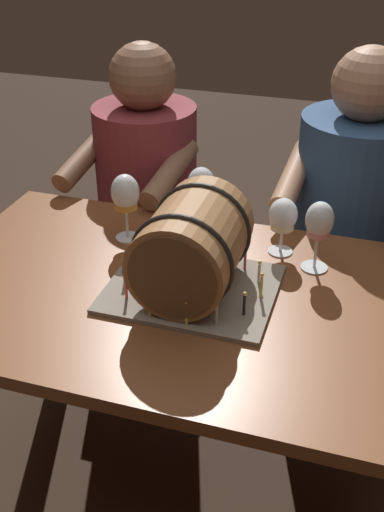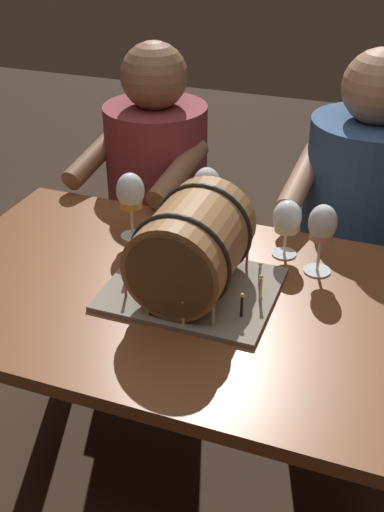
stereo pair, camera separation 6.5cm
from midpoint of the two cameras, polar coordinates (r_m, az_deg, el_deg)
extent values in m
plane|color=#332319|center=(2.07, 0.32, -20.34)|extent=(8.00, 8.00, 0.00)
cube|color=brown|center=(1.57, 0.40, -3.80)|extent=(1.32, 0.80, 0.03)
cube|color=brown|center=(2.26, -11.11, -3.69)|extent=(0.07, 0.07, 0.70)
cube|color=gray|center=(1.56, 1.18, -2.97)|extent=(0.41, 0.33, 0.01)
cylinder|color=olive|center=(1.50, 1.24, 0.93)|extent=(0.23, 0.30, 0.23)
cylinder|color=brown|center=(1.38, -0.84, -2.05)|extent=(0.21, 0.00, 0.21)
cylinder|color=brown|center=(1.62, 2.99, 3.45)|extent=(0.21, 0.00, 0.21)
torus|color=black|center=(1.43, 0.13, -0.66)|extent=(0.25, 0.01, 0.25)
torus|color=black|center=(1.57, 2.24, 2.37)|extent=(0.25, 0.01, 0.25)
cylinder|color=#EAD666|center=(1.51, 7.41, -2.99)|extent=(0.01, 0.01, 0.06)
sphere|color=#F9C64C|center=(1.49, 7.50, -1.88)|extent=(0.01, 0.01, 0.01)
cylinder|color=silver|center=(1.57, 7.30, -1.73)|extent=(0.01, 0.01, 0.05)
sphere|color=#F9C64C|center=(1.55, 7.38, -0.75)|extent=(0.01, 0.01, 0.01)
cylinder|color=#D64C47|center=(1.62, 6.11, -0.40)|extent=(0.01, 0.01, 0.06)
sphere|color=#F9C64C|center=(1.60, 6.18, 0.68)|extent=(0.01, 0.01, 0.01)
cylinder|color=#D64C47|center=(1.66, 4.10, 0.38)|extent=(0.01, 0.01, 0.05)
sphere|color=#F9C64C|center=(1.64, 4.14, 1.30)|extent=(0.01, 0.01, 0.01)
cylinder|color=silver|center=(1.67, 1.10, 1.02)|extent=(0.01, 0.01, 0.06)
sphere|color=#F9C64C|center=(1.65, 1.12, 2.09)|extent=(0.01, 0.01, 0.01)
cylinder|color=#D64C47|center=(1.66, -1.69, 0.75)|extent=(0.01, 0.01, 0.06)
sphere|color=#F9C64C|center=(1.65, -1.71, 1.79)|extent=(0.01, 0.01, 0.01)
cylinder|color=#EAD666|center=(1.61, -4.17, -0.26)|extent=(0.01, 0.01, 0.06)
sphere|color=#F9C64C|center=(1.60, -4.22, 0.86)|extent=(0.01, 0.01, 0.01)
cylinder|color=#D64C47|center=(1.58, -4.85, -1.25)|extent=(0.01, 0.01, 0.05)
sphere|color=#F9C64C|center=(1.57, -4.90, -0.32)|extent=(0.01, 0.01, 0.01)
cylinder|color=#D64C47|center=(1.52, -4.80, -2.85)|extent=(0.01, 0.01, 0.05)
sphere|color=#F9C64C|center=(1.50, -4.85, -1.88)|extent=(0.01, 0.01, 0.01)
cylinder|color=#EAD666|center=(1.45, -2.79, -4.39)|extent=(0.01, 0.01, 0.06)
sphere|color=#F9C64C|center=(1.43, -2.83, -3.27)|extent=(0.01, 0.01, 0.01)
cylinder|color=#EAD666|center=(1.42, 0.51, -5.27)|extent=(0.01, 0.01, 0.06)
sphere|color=#F9C64C|center=(1.40, 0.52, -4.15)|extent=(0.01, 0.01, 0.01)
cylinder|color=silver|center=(1.42, 3.23, -5.38)|extent=(0.01, 0.01, 0.05)
sphere|color=#F9C64C|center=(1.41, 3.26, -4.41)|extent=(0.01, 0.01, 0.01)
cylinder|color=black|center=(1.45, 5.78, -4.60)|extent=(0.01, 0.01, 0.05)
sphere|color=#F9C64C|center=(1.43, 5.85, -3.55)|extent=(0.01, 0.01, 0.01)
cylinder|color=white|center=(1.83, 2.30, 2.38)|extent=(0.07, 0.07, 0.00)
cylinder|color=white|center=(1.81, 2.32, 3.58)|extent=(0.01, 0.01, 0.08)
ellipsoid|color=white|center=(1.77, 2.39, 6.31)|extent=(0.08, 0.08, 0.11)
cylinder|color=maroon|center=(1.78, 2.37, 5.34)|extent=(0.07, 0.07, 0.03)
cylinder|color=white|center=(1.73, 9.34, 0.20)|extent=(0.07, 0.07, 0.00)
cylinder|color=white|center=(1.72, 9.44, 1.19)|extent=(0.01, 0.01, 0.07)
ellipsoid|color=white|center=(1.68, 9.67, 3.49)|extent=(0.08, 0.08, 0.09)
cylinder|color=beige|center=(1.69, 9.60, 2.79)|extent=(0.06, 0.06, 0.04)
cylinder|color=white|center=(1.80, -4.33, 1.81)|extent=(0.07, 0.07, 0.00)
cylinder|color=white|center=(1.78, -4.39, 3.09)|extent=(0.01, 0.01, 0.09)
ellipsoid|color=white|center=(1.74, -4.51, 5.86)|extent=(0.08, 0.08, 0.10)
cylinder|color=#C6842D|center=(1.75, -4.48, 5.13)|extent=(0.06, 0.06, 0.05)
cylinder|color=white|center=(1.68, 12.27, -1.31)|extent=(0.07, 0.07, 0.00)
cylinder|color=white|center=(1.65, 12.45, 0.07)|extent=(0.01, 0.01, 0.09)
ellipsoid|color=white|center=(1.61, 12.83, 2.92)|extent=(0.07, 0.07, 0.10)
cylinder|color=pink|center=(1.62, 12.73, 2.18)|extent=(0.06, 0.06, 0.04)
cube|color=#4C1B1E|center=(2.46, -2.07, -3.34)|extent=(0.34, 0.32, 0.45)
cylinder|color=maroon|center=(2.22, -2.31, 6.99)|extent=(0.38, 0.38, 0.52)
sphere|color=brown|center=(2.10, -2.52, 15.90)|extent=(0.22, 0.22, 0.22)
cylinder|color=brown|center=(2.00, -0.32, 7.51)|extent=(0.11, 0.31, 0.14)
cylinder|color=brown|center=(2.15, -7.81, 8.95)|extent=(0.11, 0.31, 0.14)
cube|color=#1B2D46|center=(2.33, 14.15, -6.61)|extent=(0.34, 0.32, 0.45)
cylinder|color=#2D4C75|center=(2.07, 15.91, 4.43)|extent=(0.39, 0.39, 0.55)
sphere|color=#A87A5B|center=(1.94, 17.53, 14.32)|extent=(0.22, 0.22, 0.22)
cylinder|color=#A87A5B|center=(1.93, 10.83, 6.89)|extent=(0.09, 0.31, 0.14)
camera|label=1|loc=(0.03, -88.78, 0.74)|focal=44.41mm
camera|label=2|loc=(0.03, 91.22, -0.74)|focal=44.41mm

